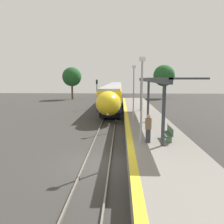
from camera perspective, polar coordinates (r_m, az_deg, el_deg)
The scene contains 13 objects.
ground_plane at distance 13.09m, azimuth -3.85°, elevation -13.37°, with size 120.00×120.00×0.00m, color #383533.
rail_left at distance 13.15m, azimuth -7.05°, elevation -12.95°, with size 0.08×90.00×0.15m, color slate.
rail_right at distance 13.01m, azimuth -0.61°, elevation -13.14°, with size 0.08×90.00×0.15m, color slate.
train at distance 44.50m, azimuth 0.59°, elevation 5.23°, with size 2.89×45.34×3.75m.
platform_right at distance 13.07m, azimuth 13.30°, elevation -11.23°, with size 4.15×64.00×1.03m.
platform_bench at distance 14.39m, azimuth 14.48°, elevation -5.33°, with size 0.44×1.60×0.89m.
person_waiting at distance 13.55m, azimuth 9.44°, elevation -4.17°, with size 0.36×0.23×1.73m.
railway_signal at distance 35.52m, azimuth -3.97°, elevation 5.44°, with size 0.28×0.28×4.72m.
lamppost_near at distance 13.17m, azimuth 7.74°, elevation 4.55°, with size 0.36×0.20×5.14m.
lamppost_mid at distance 21.40m, azimuth 5.67°, elevation 6.20°, with size 0.36×0.20×5.14m.
station_canopy at distance 19.83m, azimuth 11.24°, elevation 8.02°, with size 2.02×17.24×3.97m.
background_tree_left at distance 52.59m, azimuth -10.45°, elevation 9.02°, with size 4.44×4.44×7.51m.
background_tree_right at distance 55.84m, azimuth 13.41°, elevation 9.22°, with size 5.22×5.22×8.20m.
Camera 1 is at (1.34, -12.05, 4.94)m, focal length 35.00 mm.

